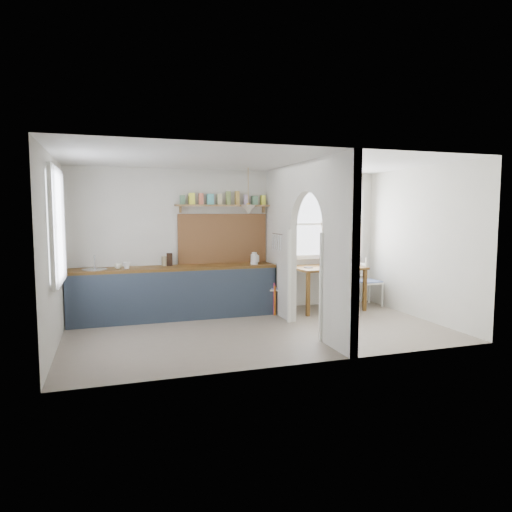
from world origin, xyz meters
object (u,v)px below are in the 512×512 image
object	(u,v)px
chair_right	(368,281)
vase	(324,260)
kettle	(254,258)
dining_table	(327,288)
chair_left	(279,287)

from	to	relation	value
chair_right	vase	distance (m)	0.98
chair_right	kettle	bearing A→B (deg)	84.21
dining_table	chair_left	world-z (taller)	chair_left
chair_left	chair_right	distance (m)	1.88
dining_table	chair_right	world-z (taller)	chair_right
chair_right	kettle	xyz separation A→B (m)	(-2.33, 0.01, 0.52)
vase	kettle	bearing A→B (deg)	-174.53
vase	dining_table	bearing A→B (deg)	-104.27
kettle	vase	distance (m)	1.47
dining_table	chair_left	xyz separation A→B (m)	(-0.95, -0.00, 0.06)
dining_table	chair_right	size ratio (longest dim) A/B	1.35
kettle	vase	xyz separation A→B (m)	(1.46, 0.14, -0.10)
kettle	dining_table	bearing A→B (deg)	-6.68
chair_left	dining_table	bearing A→B (deg)	114.62
kettle	chair_left	bearing A→B (deg)	-13.85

